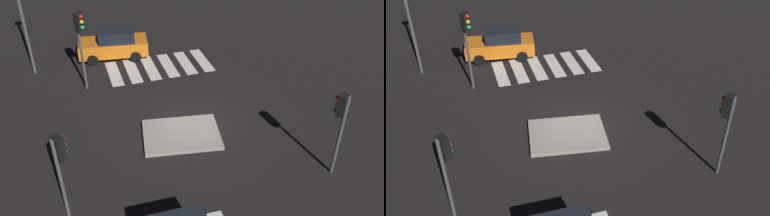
# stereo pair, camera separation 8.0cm
# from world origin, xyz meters

# --- Properties ---
(ground_plane) EXTENTS (80.00, 80.00, 0.00)m
(ground_plane) POSITION_xyz_m (0.00, 0.00, 0.00)
(ground_plane) COLOR black
(traffic_island) EXTENTS (4.12, 3.36, 0.18)m
(traffic_island) POSITION_xyz_m (0.80, 0.76, 0.09)
(traffic_island) COLOR gray
(traffic_island) RESTS_ON ground
(car_orange) EXTENTS (4.63, 2.58, 1.94)m
(car_orange) POSITION_xyz_m (2.40, -8.84, 0.95)
(car_orange) COLOR orange
(car_orange) RESTS_ON ground
(traffic_light_west) EXTENTS (0.54, 0.53, 3.90)m
(traffic_light_west) POSITION_xyz_m (-4.56, 5.20, 2.96)
(traffic_light_west) COLOR #47474C
(traffic_light_west) RESTS_ON ground
(traffic_light_north) EXTENTS (0.53, 0.54, 3.80)m
(traffic_light_north) POSITION_xyz_m (6.31, 4.25, 2.88)
(traffic_light_north) COLOR #47474C
(traffic_light_north) RESTS_ON ground
(traffic_light_east) EXTENTS (0.54, 0.53, 4.63)m
(traffic_light_east) POSITION_xyz_m (4.57, -5.23, 3.50)
(traffic_light_east) COLOR #47474C
(traffic_light_east) RESTS_ON ground
(crosswalk_near) EXTENTS (6.45, 3.20, 0.02)m
(crosswalk_near) POSITION_xyz_m (-0.00, -6.58, 0.01)
(crosswalk_near) COLOR silver
(crosswalk_near) RESTS_ON ground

